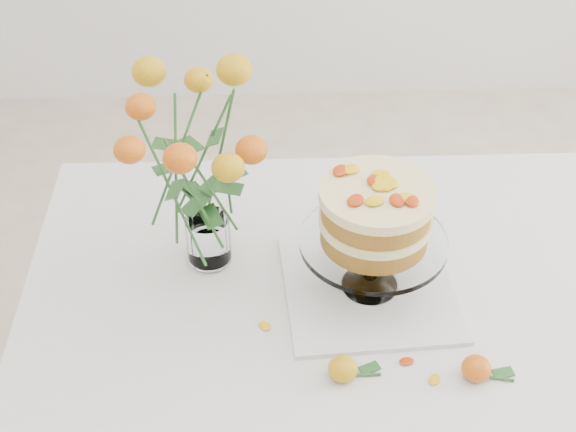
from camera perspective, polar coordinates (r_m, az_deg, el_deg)
name	(u,v)px	position (r m, az deg, el deg)	size (l,w,h in m)	color
table	(402,333)	(1.55, 8.10, -8.21)	(1.43, 0.93, 0.76)	tan
napkin	(369,287)	(1.51, 5.78, -5.08)	(0.31, 0.31, 0.01)	silver
cake_stand	(375,220)	(1.40, 6.22, -0.30)	(0.26, 0.26, 0.24)	white
rose_vase	(202,157)	(1.41, -6.17, 4.20)	(0.30, 0.30, 0.42)	white
loose_rose_near	(343,369)	(1.35, 3.94, -10.79)	(0.09, 0.05, 0.04)	gold
loose_rose_far	(477,368)	(1.38, 13.26, -10.51)	(0.09, 0.05, 0.04)	#BE4209
stray_petal_a	(346,345)	(1.41, 4.13, -9.15)	(0.03, 0.02, 0.00)	yellow
stray_petal_b	(407,361)	(1.40, 8.44, -10.20)	(0.03, 0.02, 0.00)	yellow
stray_petal_c	(434,380)	(1.38, 10.36, -11.37)	(0.03, 0.02, 0.00)	yellow
stray_petal_d	(265,326)	(1.44, -1.67, -7.82)	(0.03, 0.02, 0.00)	yellow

